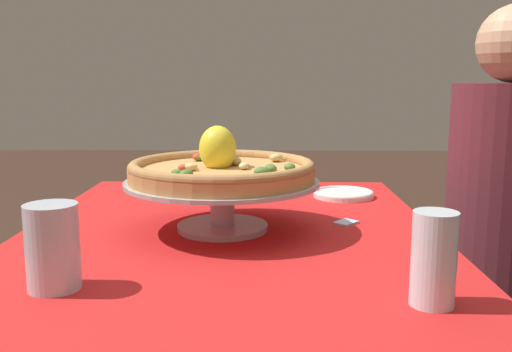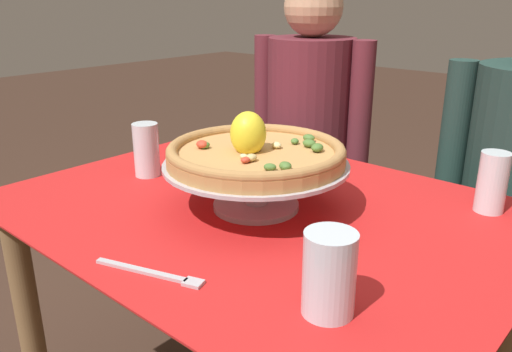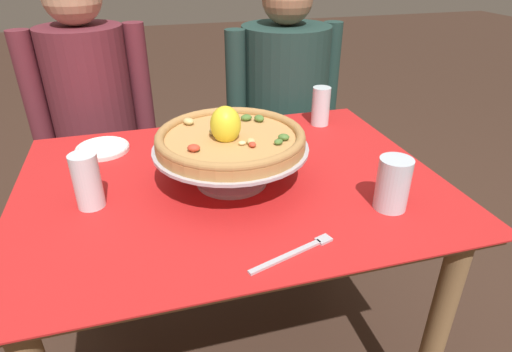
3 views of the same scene
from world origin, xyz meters
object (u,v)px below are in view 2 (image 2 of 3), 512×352
water_glass_back_right (492,186)px  sugar_packet (307,172)px  pizza_stand (256,176)px  pizza (256,152)px  side_plate (237,147)px  water_glass_front_right (329,279)px  dinner_fork (154,274)px  water_glass_side_left (147,153)px  diner_left (308,156)px

water_glass_back_right → sugar_packet: bearing=-172.8°
sugar_packet → pizza_stand: bearing=-78.1°
water_glass_back_right → sugar_packet: water_glass_back_right is taller
pizza → sugar_packet: (-0.05, 0.26, -0.13)m
pizza_stand → water_glass_back_right: water_glass_back_right is taller
water_glass_back_right → side_plate: bearing=-178.2°
water_glass_back_right → water_glass_front_right: water_glass_back_right is taller
water_glass_back_right → water_glass_front_right: (-0.05, -0.54, -0.00)m
pizza_stand → water_glass_back_right: 0.50m
dinner_fork → sugar_packet: dinner_fork is taller
pizza_stand → pizza: 0.05m
pizza_stand → water_glass_back_right: (0.39, 0.32, -0.02)m
sugar_packet → side_plate: bearing=173.4°
water_glass_side_left → diner_left: bearing=92.9°
water_glass_front_right → dinner_fork: size_ratio=0.64×
dinner_fork → sugar_packet: (-0.11, 0.59, -0.00)m
water_glass_front_right → sugar_packet: bearing=128.8°
pizza → water_glass_side_left: (-0.35, -0.02, -0.07)m
pizza_stand → pizza: pizza is taller
pizza_stand → pizza: bearing=-162.8°
pizza → diner_left: 0.88m
water_glass_back_right → sugar_packet: 0.45m
water_glass_side_left → diner_left: diner_left is taller
pizza_stand → side_plate: 0.45m
water_glass_side_left → water_glass_front_right: bearing=-16.3°
water_glass_back_right → water_glass_side_left: water_glass_side_left is taller
water_glass_front_right → dinner_fork: 0.30m
dinner_fork → pizza_stand: bearing=100.3°
pizza_stand → pizza: size_ratio=1.05×
pizza → side_plate: (-0.34, 0.30, -0.12)m
pizza → water_glass_front_right: bearing=-33.6°
sugar_packet → diner_left: bearing=124.9°
dinner_fork → diner_left: (-0.45, 1.07, -0.14)m
sugar_packet → water_glass_back_right: bearing=7.2°
pizza → water_glass_side_left: 0.36m
water_glass_side_left → dinner_fork: bearing=-36.4°
pizza → sugar_packet: 0.30m
water_glass_front_right → water_glass_side_left: bearing=163.7°
water_glass_side_left → pizza_stand: bearing=3.7°
pizza_stand → dinner_fork: pizza_stand is taller
pizza_stand → dinner_fork: size_ratio=1.98×
water_glass_back_right → side_plate: (-0.72, -0.02, -0.05)m
dinner_fork → water_glass_side_left: bearing=143.6°
pizza → diner_left: bearing=117.7°
pizza → sugar_packet: pizza is taller
dinner_fork → sugar_packet: size_ratio=4.03×
sugar_packet → diner_left: (-0.34, 0.48, -0.14)m
water_glass_back_right → water_glass_side_left: bearing=-155.2°
diner_left → dinner_fork: bearing=-67.2°
sugar_packet → water_glass_side_left: bearing=-136.2°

